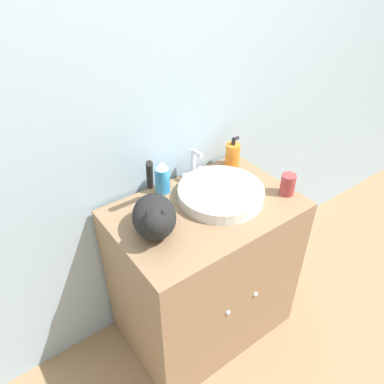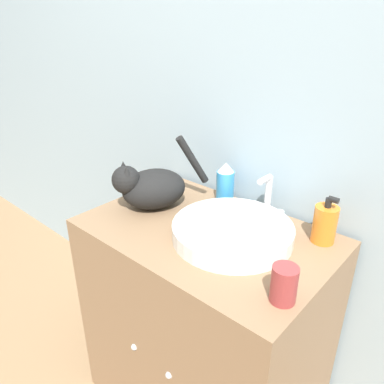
{
  "view_description": "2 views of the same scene",
  "coord_description": "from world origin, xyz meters",
  "px_view_note": "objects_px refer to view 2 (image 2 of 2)",
  "views": [
    {
      "loc": [
        -0.81,
        -0.73,
        1.86
      ],
      "look_at": [
        -0.09,
        0.26,
        0.97
      ],
      "focal_mm": 35.0,
      "sensor_mm": 36.0,
      "label": 1
    },
    {
      "loc": [
        0.68,
        -0.57,
        1.48
      ],
      "look_at": [
        -0.06,
        0.28,
        0.95
      ],
      "focal_mm": 35.0,
      "sensor_mm": 36.0,
      "label": 2
    }
  ],
  "objects_px": {
    "cat": "(151,187)",
    "spray_bottle": "(225,183)",
    "cup": "(284,284)",
    "soap_bottle": "(325,224)"
  },
  "relations": [
    {
      "from": "soap_bottle",
      "to": "cup",
      "type": "bearing_deg",
      "value": -82.72
    },
    {
      "from": "cat",
      "to": "spray_bottle",
      "type": "height_order",
      "value": "cat"
    },
    {
      "from": "cup",
      "to": "spray_bottle",
      "type": "bearing_deg",
      "value": 141.81
    },
    {
      "from": "cat",
      "to": "spray_bottle",
      "type": "distance_m",
      "value": 0.28
    },
    {
      "from": "spray_bottle",
      "to": "cup",
      "type": "distance_m",
      "value": 0.57
    },
    {
      "from": "soap_bottle",
      "to": "spray_bottle",
      "type": "distance_m",
      "value": 0.41
    },
    {
      "from": "cat",
      "to": "soap_bottle",
      "type": "relative_size",
      "value": 2.24
    },
    {
      "from": "spray_bottle",
      "to": "cup",
      "type": "height_order",
      "value": "spray_bottle"
    },
    {
      "from": "soap_bottle",
      "to": "cup",
      "type": "distance_m",
      "value": 0.33
    },
    {
      "from": "soap_bottle",
      "to": "spray_bottle",
      "type": "xyz_separation_m",
      "value": [
        -0.41,
        0.02,
        0.01
      ]
    }
  ]
}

